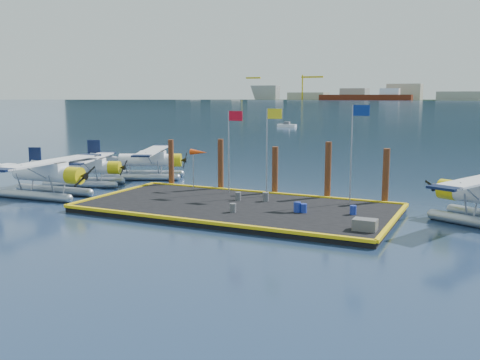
# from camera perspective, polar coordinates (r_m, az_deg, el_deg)

# --- Properties ---
(ground) EXTENTS (4000.00, 4000.00, 0.00)m
(ground) POSITION_cam_1_polar(r_m,az_deg,el_deg) (35.04, -0.31, -3.35)
(ground) COLOR #192B4B
(ground) RESTS_ON ground
(dock) EXTENTS (20.00, 10.00, 0.40)m
(dock) POSITION_cam_1_polar(r_m,az_deg,el_deg) (35.00, -0.31, -3.03)
(dock) COLOR black
(dock) RESTS_ON ground
(dock_bumpers) EXTENTS (20.25, 10.25, 0.18)m
(dock_bumpers) POSITION_cam_1_polar(r_m,az_deg,el_deg) (34.94, -0.31, -2.57)
(dock_bumpers) COLOR yellow
(dock_bumpers) RESTS_ON dock
(seaplane_a) EXTENTS (9.34, 10.30, 3.66)m
(seaplane_a) POSITION_cam_1_polar(r_m,az_deg,el_deg) (42.12, -19.95, 0.40)
(seaplane_a) COLOR #979DA5
(seaplane_a) RESTS_ON ground
(seaplane_b) EXTENTS (8.36, 8.86, 3.20)m
(seaplane_b) POSITION_cam_1_polar(r_m,az_deg,el_deg) (46.52, -15.90, 1.12)
(seaplane_b) COLOR #979DA5
(seaplane_b) RESTS_ON ground
(seaplane_c) EXTENTS (9.17, 9.66, 3.52)m
(seaplane_c) POSITION_cam_1_polar(r_m,az_deg,el_deg) (49.23, -9.75, 1.91)
(seaplane_c) COLOR #979DA5
(seaplane_c) RESTS_ON ground
(drum_0) EXTENTS (0.40, 0.40, 0.57)m
(drum_0) POSITION_cam_1_polar(r_m,az_deg,el_deg) (36.55, -0.21, -1.74)
(drum_0) COLOR #545358
(drum_0) RESTS_ON dock
(drum_1) EXTENTS (0.45, 0.45, 0.63)m
(drum_1) POSITION_cam_1_polar(r_m,az_deg,el_deg) (33.04, 6.13, -2.90)
(drum_1) COLOR #1B2F99
(drum_1) RESTS_ON dock
(drum_2) EXTENTS (0.39, 0.39, 0.55)m
(drum_2) POSITION_cam_1_polar(r_m,az_deg,el_deg) (32.96, 6.81, -3.00)
(drum_2) COLOR #1B2F99
(drum_2) RESTS_ON dock
(drum_3) EXTENTS (0.39, 0.39, 0.55)m
(drum_3) POSITION_cam_1_polar(r_m,az_deg,el_deg) (32.85, -0.76, -2.98)
(drum_3) COLOR #545358
(drum_3) RESTS_ON dock
(drum_4) EXTENTS (0.39, 0.39, 0.55)m
(drum_4) POSITION_cam_1_polar(r_m,az_deg,el_deg) (32.92, 11.98, -3.15)
(drum_4) COLOR #1B2F99
(drum_4) RESTS_ON dock
(drum_5) EXTENTS (0.43, 0.43, 0.61)m
(drum_5) POSITION_cam_1_polar(r_m,az_deg,el_deg) (36.25, 2.75, -1.81)
(drum_5) COLOR #545358
(drum_5) RESTS_ON dock
(crate) EXTENTS (1.24, 0.83, 0.62)m
(crate) POSITION_cam_1_polar(r_m,az_deg,el_deg) (29.23, 13.19, -4.67)
(crate) COLOR #545358
(crate) RESTS_ON dock
(flagpole_red) EXTENTS (1.14, 0.08, 6.00)m
(flagpole_red) POSITION_cam_1_polar(r_m,az_deg,el_deg) (38.78, -0.94, 4.41)
(flagpole_red) COLOR #9A9AA2
(flagpole_red) RESTS_ON dock
(flagpole_yellow) EXTENTS (1.14, 0.08, 6.20)m
(flagpole_yellow) POSITION_cam_1_polar(r_m,az_deg,el_deg) (37.54, 3.17, 4.43)
(flagpole_yellow) COLOR #9A9AA2
(flagpole_yellow) RESTS_ON dock
(flagpole_blue) EXTENTS (1.14, 0.08, 6.50)m
(flagpole_blue) POSITION_cam_1_polar(r_m,az_deg,el_deg) (35.71, 12.14, 4.28)
(flagpole_blue) COLOR #9A9AA2
(flagpole_blue) RESTS_ON dock
(windsock) EXTENTS (1.40, 0.44, 3.12)m
(windsock) POSITION_cam_1_polar(r_m,az_deg,el_deg) (40.17, -4.44, 2.87)
(windsock) COLOR #9A9AA2
(windsock) RESTS_ON dock
(piling_0) EXTENTS (0.44, 0.44, 4.00)m
(piling_0) POSITION_cam_1_polar(r_m,az_deg,el_deg) (43.46, -7.35, 1.66)
(piling_0) COLOR #4A2615
(piling_0) RESTS_ON ground
(piling_1) EXTENTS (0.44, 0.44, 4.20)m
(piling_1) POSITION_cam_1_polar(r_m,az_deg,el_deg) (41.21, -2.08, 1.47)
(piling_1) COLOR #4A2615
(piling_1) RESTS_ON ground
(piling_2) EXTENTS (0.44, 0.44, 3.80)m
(piling_2) POSITION_cam_1_polar(r_m,az_deg,el_deg) (39.38, 3.75, 0.81)
(piling_2) COLOR #4A2615
(piling_2) RESTS_ON ground
(piling_3) EXTENTS (0.44, 0.44, 4.30)m
(piling_3) POSITION_cam_1_polar(r_m,az_deg,el_deg) (38.07, 9.36, 0.81)
(piling_3) COLOR #4A2615
(piling_3) RESTS_ON ground
(piling_4) EXTENTS (0.44, 0.44, 4.00)m
(piling_4) POSITION_cam_1_polar(r_m,az_deg,el_deg) (37.21, 15.28, 0.19)
(piling_4) COLOR #4A2615
(piling_4) RESTS_ON ground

